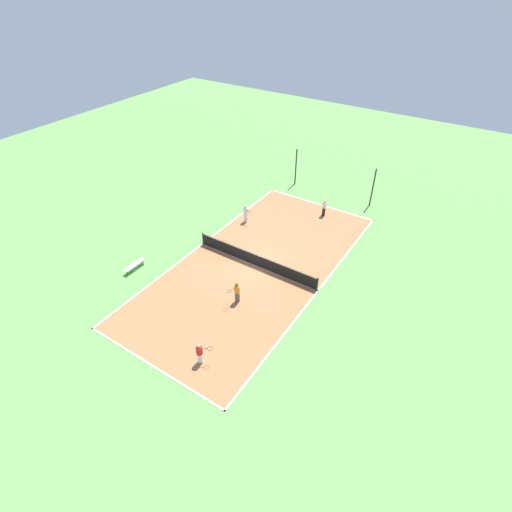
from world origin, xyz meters
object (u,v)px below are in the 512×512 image
object	(u,v)px
bench	(134,265)
player_center_orange	(237,291)
fence_post_back_left	(296,167)
fence_post_back_right	(373,188)
tennis_net	(256,260)
player_far_white	(324,207)
tennis_ball_far_baseline	(205,389)
player_near_white	(246,212)
player_coach_red	(200,352)
tennis_ball_near_net	(176,309)

from	to	relation	value
bench	player_center_orange	bearing A→B (deg)	-81.20
bench	player_center_orange	xyz separation A→B (m)	(8.20, 1.27, 0.54)
fence_post_back_left	fence_post_back_right	world-z (taller)	same
fence_post_back_left	tennis_net	bearing A→B (deg)	-73.46
player_far_white	fence_post_back_right	xyz separation A→B (m)	(2.77, 3.90, 0.92)
bench	player_far_white	bearing A→B (deg)	-30.13
player_far_white	tennis_ball_far_baseline	distance (m)	19.55
player_center_orange	fence_post_back_left	distance (m)	17.60
player_near_white	tennis_ball_far_baseline	size ratio (longest dim) A/B	23.66
player_coach_red	fence_post_back_right	distance (m)	22.10
tennis_net	player_center_orange	size ratio (longest dim) A/B	6.25
tennis_ball_near_net	fence_post_back_right	size ratio (longest dim) A/B	0.02
player_center_orange	fence_post_back_right	size ratio (longest dim) A/B	0.44
bench	player_coach_red	world-z (taller)	player_coach_red
player_far_white	tennis_ball_near_net	xyz separation A→B (m)	(-2.94, -15.80, -0.82)
player_center_orange	tennis_ball_near_net	bearing A→B (deg)	-24.49
player_center_orange	tennis_ball_far_baseline	xyz separation A→B (m)	(2.41, -6.41, -0.88)
bench	fence_post_back_right	xyz separation A→B (m)	(11.04, 18.15, 1.41)
player_near_white	tennis_ball_near_net	size ratio (longest dim) A/B	23.66
tennis_net	tennis_ball_far_baseline	world-z (taller)	tennis_net
bench	fence_post_back_left	distance (m)	18.50
player_center_orange	fence_post_back_left	bearing A→B (deg)	-142.79
fence_post_back_left	tennis_ball_far_baseline	bearing A→B (deg)	-72.57
tennis_ball_far_baseline	fence_post_back_left	bearing A→B (deg)	107.43
player_near_white	tennis_ball_near_net	bearing A→B (deg)	-58.37
player_far_white	fence_post_back_right	bearing A→B (deg)	-155.31
bench	fence_post_back_left	xyz separation A→B (m)	(3.30, 18.15, 1.41)
tennis_ball_far_baseline	fence_post_back_right	xyz separation A→B (m)	(0.43, 23.29, 1.74)
player_coach_red	fence_post_back_left	bearing A→B (deg)	71.26
player_coach_red	player_near_white	xyz separation A→B (m)	(-6.16, 13.55, 0.08)
bench	tennis_ball_near_net	world-z (taller)	bench
player_center_orange	tennis_ball_far_baseline	distance (m)	6.90
player_far_white	fence_post_back_left	world-z (taller)	fence_post_back_left
player_far_white	player_near_white	xyz separation A→B (m)	(-5.12, -4.56, 0.06)
player_far_white	fence_post_back_left	xyz separation A→B (m)	(-4.97, 3.90, 0.92)
player_coach_red	tennis_ball_far_baseline	size ratio (longest dim) A/B	21.80
fence_post_back_right	player_coach_red	bearing A→B (deg)	-94.49
player_center_orange	tennis_ball_far_baseline	world-z (taller)	player_center_orange
player_far_white	tennis_ball_near_net	bearing A→B (deg)	49.52
player_far_white	fence_post_back_left	distance (m)	6.38
tennis_net	player_coach_red	distance (m)	9.24
player_coach_red	fence_post_back_right	bearing A→B (deg)	51.50
tennis_net	player_coach_red	xyz separation A→B (m)	(2.14, -8.98, 0.29)
tennis_ball_far_baseline	fence_post_back_right	world-z (taller)	fence_post_back_right
tennis_net	fence_post_back_right	world-z (taller)	fence_post_back_right
player_coach_red	player_near_white	bearing A→B (deg)	80.43
tennis_ball_far_baseline	tennis_ball_near_net	bearing A→B (deg)	145.80
tennis_ball_far_baseline	fence_post_back_left	xyz separation A→B (m)	(-7.31, 23.29, 1.74)
player_center_orange	player_near_white	world-z (taller)	player_near_white
player_near_white	fence_post_back_left	size ratio (longest dim) A/B	0.45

